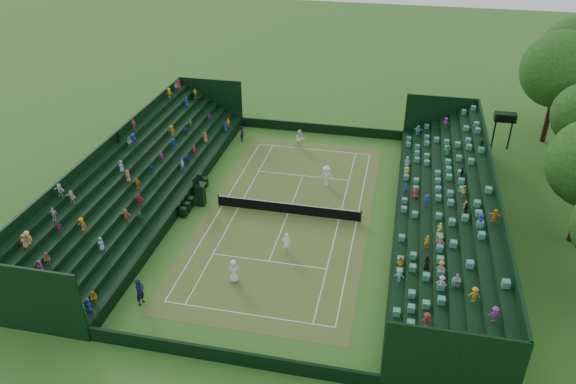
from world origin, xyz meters
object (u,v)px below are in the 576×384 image
Objects in this scene: umpire_chair at (200,192)px; player_near_west at (234,271)px; player_near_east at (287,243)px; player_far_east at (326,176)px; player_far_west at (300,139)px; tennis_net at (288,208)px.

umpire_chair is 1.65× the size of player_near_west.
umpire_chair reaches higher than player_near_west.
umpire_chair is 1.60× the size of player_near_east.
player_far_east is (1.24, 10.42, 0.05)m from player_near_east.
player_far_west is 1.01× the size of player_far_east.
player_far_west is (0.35, 20.96, 0.09)m from player_near_west.
player_far_west is at bearing 96.60° from tennis_net.
player_near_east is at bearing -87.34° from player_far_west.
player_near_east is 0.95× the size of player_far_east.
player_far_west is (5.88, 12.14, -0.27)m from umpire_chair.
player_near_west is 20.96m from player_far_west.
player_far_west reaches higher than player_far_east.
umpire_chair is 13.49m from player_far_west.
tennis_net is 6.18× the size of player_far_west.
player_far_west is at bearing -108.99° from player_near_west.
player_far_east is at bearing 66.49° from tennis_net.
umpire_chair is at bearing -121.16° from player_far_west.
player_near_west reaches higher than tennis_net.
umpire_chair is 9.71m from player_near_east.
player_far_east is (4.00, 14.19, 0.07)m from player_near_west.
tennis_net is at bearing -88.70° from player_far_west.
player_near_west is at bearing -57.89° from umpire_chair.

